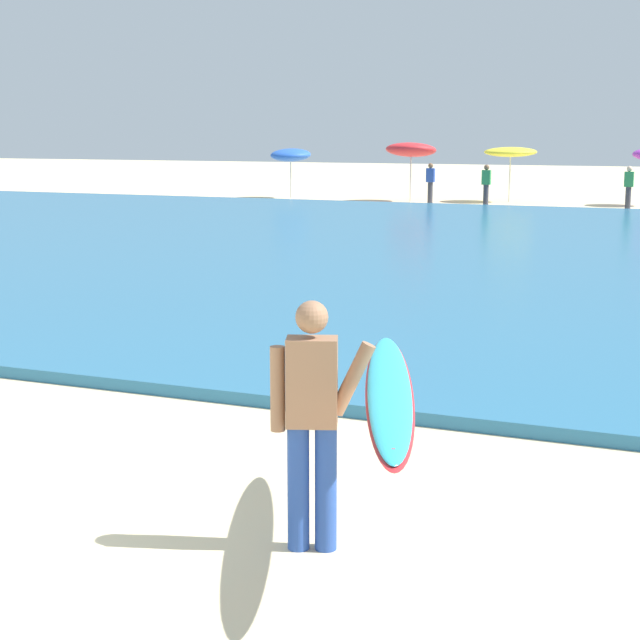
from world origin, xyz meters
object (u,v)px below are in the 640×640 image
(beachgoer_near_row_right, at_px, (486,185))
(beach_umbrella_2, at_px, (510,152))
(beachgoer_near_row_left, at_px, (629,187))
(beach_umbrella_0, at_px, (291,155))
(beachgoer_near_row_mid, at_px, (430,182))
(surfer_with_board, at_px, (351,403))
(beach_umbrella_1, at_px, (411,150))

(beachgoer_near_row_right, bearing_deg, beach_umbrella_2, 86.44)
(beach_umbrella_2, distance_m, beachgoer_near_row_left, 5.63)
(beach_umbrella_0, xyz_separation_m, beachgoer_near_row_left, (13.93, -1.36, -0.97))
(beachgoer_near_row_left, height_order, beachgoer_near_row_mid, same)
(beachgoer_near_row_left, bearing_deg, surfer_with_board, -86.81)
(beachgoer_near_row_left, bearing_deg, beach_umbrella_2, 152.19)
(beach_umbrella_0, bearing_deg, beachgoer_near_row_left, -5.56)
(beachgoer_near_row_mid, xyz_separation_m, beachgoer_near_row_right, (2.45, -0.96, 0.00))
(beach_umbrella_0, bearing_deg, beach_umbrella_1, 0.38)
(beach_umbrella_0, distance_m, beach_umbrella_1, 5.30)
(beach_umbrella_1, xyz_separation_m, beachgoer_near_row_right, (3.57, -1.89, -1.22))
(beachgoer_near_row_right, bearing_deg, surfer_with_board, -77.74)
(beach_umbrella_0, xyz_separation_m, beachgoer_near_row_right, (8.86, -1.86, -0.97))
(beach_umbrella_2, distance_m, beachgoer_near_row_right, 3.29)
(beachgoer_near_row_left, relative_size, beachgoer_near_row_mid, 1.00)
(beachgoer_near_row_mid, bearing_deg, surfer_with_board, -74.02)
(surfer_with_board, distance_m, beach_umbrella_2, 35.28)
(beachgoer_near_row_mid, relative_size, beachgoer_near_row_right, 1.00)
(beach_umbrella_2, bearing_deg, beachgoer_near_row_left, -27.81)
(beach_umbrella_2, height_order, beachgoer_near_row_left, beach_umbrella_2)
(surfer_with_board, distance_m, beachgoer_near_row_left, 32.11)
(beachgoer_near_row_mid, bearing_deg, beach_umbrella_0, 172.01)
(beachgoer_near_row_left, relative_size, beachgoer_near_row_right, 1.00)
(surfer_with_board, height_order, beach_umbrella_1, beach_umbrella_1)
(beach_umbrella_1, bearing_deg, beach_umbrella_2, 17.44)
(beach_umbrella_1, relative_size, beach_umbrella_2, 1.11)
(beach_umbrella_0, bearing_deg, beachgoer_near_row_right, -11.85)
(surfer_with_board, bearing_deg, beach_umbrella_0, 115.19)
(beachgoer_near_row_left, height_order, beachgoer_near_row_right, same)
(beach_umbrella_1, xyz_separation_m, beachgoer_near_row_left, (8.64, -1.39, -1.22))
(beach_umbrella_1, distance_m, beachgoer_near_row_left, 8.84)
(beach_umbrella_0, distance_m, beachgoer_near_row_left, 14.03)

